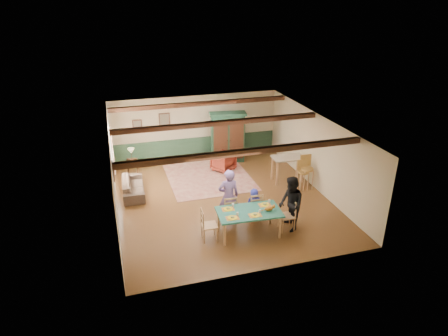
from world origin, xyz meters
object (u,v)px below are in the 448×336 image
object	(u,v)px
dining_chair_far_left	(229,209)
dining_chair_far_right	(255,206)
table_lamp	(131,154)
dining_chair_end_left	(209,225)
armoire	(228,137)
dining_table	(249,223)
cat	(269,208)
person_man	(229,196)
armchair	(223,162)
counter_table	(287,169)
dining_chair_end_right	(287,215)
end_table	(133,166)
person_woman	(291,204)
sofa	(133,187)
person_child	(254,204)
bar_stool_left	(303,175)
bar_stool_right	(307,173)

from	to	relation	value
dining_chair_far_left	dining_chair_far_right	distance (m)	0.82
table_lamp	dining_chair_end_left	bearing A→B (deg)	-72.03
dining_chair_far_left	armoire	distance (m)	5.02
dining_table	cat	size ratio (longest dim) A/B	5.00
dining_chair_end_left	person_man	xyz separation A→B (m)	(0.81, 0.77, 0.39)
armchair	counter_table	world-z (taller)	counter_table
dining_chair_end_right	end_table	size ratio (longest dim) A/B	1.84
person_woman	end_table	xyz separation A→B (m)	(-4.19, 5.52, -0.58)
person_woman	sofa	distance (m)	5.68
person_child	table_lamp	distance (m)	5.76
person_woman	cat	world-z (taller)	person_woman
person_child	armchair	distance (m)	3.90
dining_chair_far_left	armoire	xyz separation A→B (m)	(1.39, 4.79, 0.56)
dining_chair_far_left	bar_stool_left	xyz separation A→B (m)	(3.21, 1.49, 0.06)
dining_chair_far_right	table_lamp	distance (m)	5.83
person_child	armchair	bearing A→B (deg)	-88.89
dining_chair_end_right	counter_table	xyz separation A→B (m)	(1.43, 3.09, 0.00)
dining_table	person_child	xyz separation A→B (m)	(0.45, 0.79, 0.13)
dining_chair_end_right	person_woman	bearing A→B (deg)	90.00
dining_chair_end_right	bar_stool_left	distance (m)	2.85
sofa	dining_chair_end_left	bearing A→B (deg)	-149.88
cat	bar_stool_right	world-z (taller)	bar_stool_right
cat	counter_table	xyz separation A→B (m)	(2.04, 3.16, -0.37)
dining_chair_end_left	cat	bearing A→B (deg)	-93.37
person_woman	sofa	world-z (taller)	person_woman
bar_stool_left	person_woman	bearing A→B (deg)	-121.17
counter_table	bar_stool_right	xyz separation A→B (m)	(0.40, -0.78, 0.14)
armchair	dining_chair_end_left	bearing A→B (deg)	34.78
person_woman	armchair	bearing A→B (deg)	-168.69
person_man	armchair	distance (m)	4.00
dining_chair_far_right	counter_table	bearing A→B (deg)	-129.92
dining_chair_far_right	armoire	distance (m)	4.90
table_lamp	cat	bearing A→B (deg)	-58.12
person_woman	sofa	size ratio (longest dim) A/B	0.91
dining_table	counter_table	size ratio (longest dim) A/B	1.57
sofa	bar_stool_right	xyz separation A→B (m)	(6.03, -1.35, 0.36)
person_man	bar_stool_right	world-z (taller)	person_man
armoire	dining_table	bearing A→B (deg)	-92.42
dining_chair_far_left	cat	distance (m)	1.33
dining_chair_end_right	cat	world-z (taller)	dining_chair_end_right
dining_chair_end_right	person_man	distance (m)	1.82
person_child	bar_stool_left	world-z (taller)	bar_stool_left
bar_stool_left	end_table	bearing A→B (deg)	153.90
armchair	table_lamp	world-z (taller)	table_lamp
armoire	armchair	world-z (taller)	armoire
person_child	armoire	size ratio (longest dim) A/B	0.49
end_table	armchair	bearing A→B (deg)	-12.45
dining_table	table_lamp	xyz separation A→B (m)	(-2.92, 5.46, 0.38)
person_man	sofa	world-z (taller)	person_man
person_child	bar_stool_left	distance (m)	2.80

